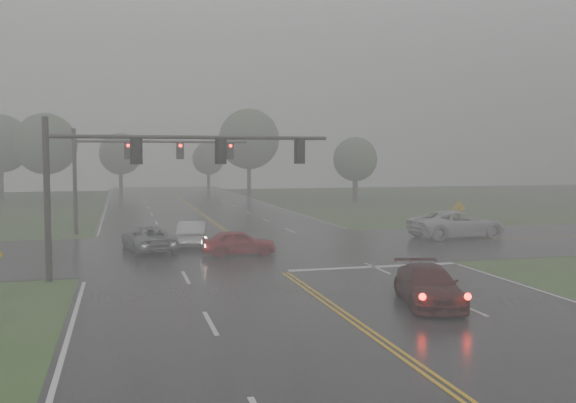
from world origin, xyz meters
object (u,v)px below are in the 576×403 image
object	(u,v)px
sedan_maroon	(428,305)
pickup_white	(457,238)
car_grey	(149,251)
signal_gantry_far	(130,161)
signal_gantry_near	(140,166)
sedan_silver	(193,246)
sedan_red	(239,255)

from	to	relation	value
sedan_maroon	pickup_white	world-z (taller)	pickup_white
car_grey	signal_gantry_far	size ratio (longest dim) A/B	0.42
signal_gantry_near	signal_gantry_far	bearing A→B (deg)	90.61
sedan_maroon	pickup_white	bearing A→B (deg)	71.11
sedan_silver	signal_gantry_near	size ratio (longest dim) A/B	0.37
sedan_maroon	signal_gantry_far	size ratio (longest dim) A/B	0.39
sedan_silver	signal_gantry_far	size ratio (longest dim) A/B	0.38
sedan_red	sedan_silver	world-z (taller)	sedan_silver
sedan_maroon	car_grey	size ratio (longest dim) A/B	0.93
sedan_silver	sedan_red	bearing A→B (deg)	125.75
sedan_maroon	signal_gantry_near	world-z (taller)	signal_gantry_near
car_grey	sedan_red	bearing A→B (deg)	139.58
car_grey	signal_gantry_far	xyz separation A→B (m)	(-0.82, 9.18, 5.03)
sedan_maroon	sedan_red	world-z (taller)	same
pickup_white	signal_gantry_near	distance (m)	22.81
sedan_silver	car_grey	size ratio (longest dim) A/B	0.90
sedan_red	pickup_white	distance (m)	15.62
signal_gantry_near	sedan_silver	bearing A→B (deg)	70.59
sedan_red	signal_gantry_near	xyz separation A→B (m)	(-5.27, -5.10, 4.90)
sedan_silver	pickup_white	xyz separation A→B (m)	(17.19, -0.37, 0.00)
sedan_red	sedan_silver	bearing A→B (deg)	26.81
signal_gantry_far	signal_gantry_near	bearing A→B (deg)	-89.39
sedan_red	pickup_white	world-z (taller)	pickup_white
pickup_white	signal_gantry_far	size ratio (longest dim) A/B	0.53
sedan_maroon	sedan_red	bearing A→B (deg)	122.33
sedan_silver	signal_gantry_near	bearing A→B (deg)	80.16
sedan_red	sedan_silver	size ratio (longest dim) A/B	0.88
sedan_red	signal_gantry_far	distance (m)	14.02
pickup_white	signal_gantry_far	xyz separation A→B (m)	(-20.62, 8.13, 5.03)
sedan_red	sedan_silver	xyz separation A→B (m)	(-2.03, 4.12, 0.00)
pickup_white	signal_gantry_near	world-z (taller)	signal_gantry_near
sedan_maroon	car_grey	distance (m)	18.28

